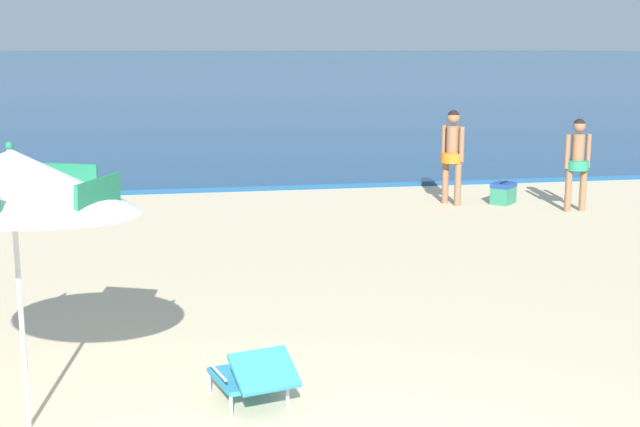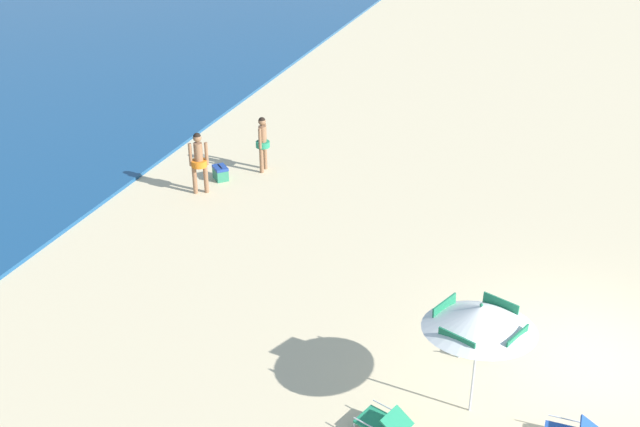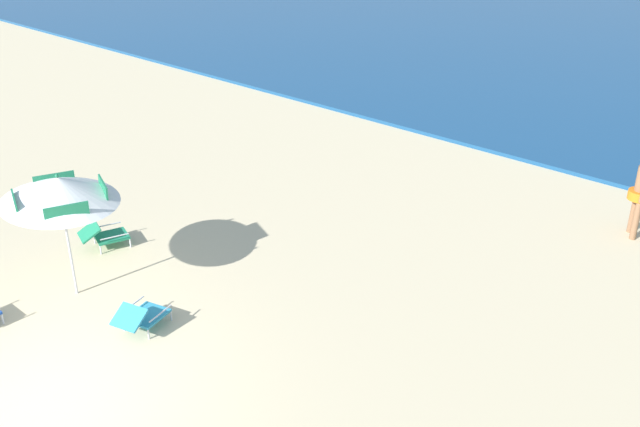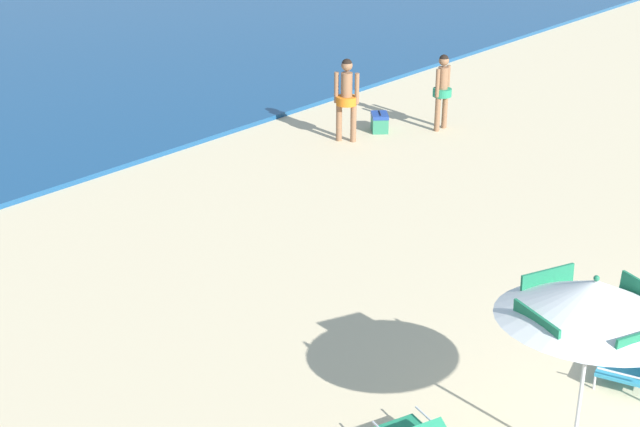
# 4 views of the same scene
# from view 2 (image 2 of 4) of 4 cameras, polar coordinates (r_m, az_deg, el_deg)

# --- Properties ---
(ground_plane) EXTENTS (800.00, 800.00, 0.00)m
(ground_plane) POSITION_cam_2_polar(r_m,az_deg,el_deg) (15.87, 19.82, -10.16)
(ground_plane) COLOR beige
(beach_umbrella_striped_main) EXTENTS (2.48, 2.47, 2.26)m
(beach_umbrella_striped_main) POSITION_cam_2_polar(r_m,az_deg,el_deg) (12.89, 11.86, -7.61)
(beach_umbrella_striped_main) COLOR silver
(beach_umbrella_striped_main) RESTS_ON ground
(lounge_chair_under_umbrella) EXTENTS (0.74, 0.99, 0.52)m
(lounge_chair_under_umbrella) POSITION_cam_2_polar(r_m,az_deg,el_deg) (15.31, 11.93, -9.18)
(lounge_chair_under_umbrella) COLOR teal
(lounge_chair_under_umbrella) RESTS_ON ground
(lounge_chair_facing_sea) EXTENTS (0.80, 1.01, 0.52)m
(lounge_chair_facing_sea) POSITION_cam_2_polar(r_m,az_deg,el_deg) (13.27, 4.77, -15.22)
(lounge_chair_facing_sea) COLOR #1E7F56
(lounge_chair_facing_sea) RESTS_ON ground
(person_standing_near_shore) EXTENTS (0.50, 0.41, 1.67)m
(person_standing_near_shore) POSITION_cam_2_polar(r_m,az_deg,el_deg) (22.40, -4.31, 5.48)
(person_standing_near_shore) COLOR #8C6042
(person_standing_near_shore) RESTS_ON ground
(person_standing_beside) EXTENTS (0.43, 0.47, 1.78)m
(person_standing_beside) POSITION_cam_2_polar(r_m,az_deg,el_deg) (21.17, -9.04, 4.07)
(person_standing_beside) COLOR #8C6042
(person_standing_beside) RESTS_ON ground
(cooler_box) EXTENTS (0.60, 0.60, 0.43)m
(cooler_box) POSITION_cam_2_polar(r_m,az_deg,el_deg) (22.25, -7.44, 3.03)
(cooler_box) COLOR #2D7F5B
(cooler_box) RESTS_ON ground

